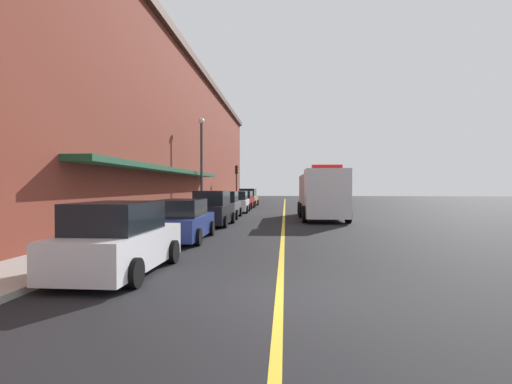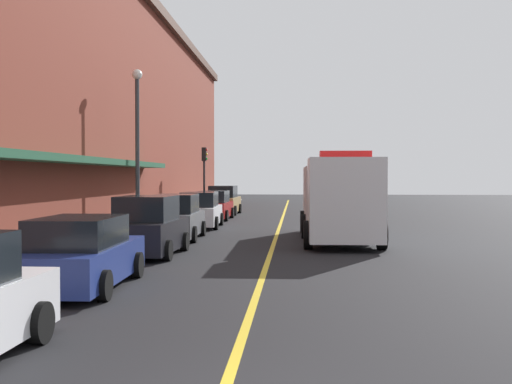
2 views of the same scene
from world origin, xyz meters
The scene contains 17 objects.
ground_plane centered at (0.00, 25.00, 0.00)m, with size 112.00×112.00×0.00m, color black.
sidewalk_left centered at (-6.20, 25.00, 0.07)m, with size 2.40×70.00×0.15m, color #9E9B93.
lane_center_stripe centered at (0.00, 25.00, 0.00)m, with size 0.16×70.00×0.01m, color gold.
brick_building_left centered at (-13.57, 23.99, 6.33)m, with size 13.51×64.00×12.65m.
parked_car_0 centered at (-3.93, 1.58, 0.82)m, with size 2.07×4.31×1.75m.
parked_car_1 centered at (-3.97, 7.54, 0.76)m, with size 2.13×4.76×1.62m.
parked_car_2 centered at (-3.86, 13.38, 0.88)m, with size 2.08×4.16×1.90m.
parked_car_3 centered at (-3.95, 18.54, 0.84)m, with size 2.03×4.44×1.81m.
parked_car_4 centered at (-3.90, 24.29, 0.82)m, with size 2.14×4.55×1.76m.
parked_car_5 centered at (-3.95, 29.97, 0.79)m, with size 2.00×4.58×1.69m.
parked_car_6 centered at (-4.01, 35.09, 0.88)m, with size 2.17×4.18×1.91m.
box_truck centered at (2.47, 18.52, 1.62)m, with size 2.92×8.82×3.39m.
parking_meter_0 centered at (-5.35, 10.31, 1.06)m, with size 0.14×0.18×1.33m.
parking_meter_1 centered at (-5.35, 29.37, 1.06)m, with size 0.14×0.18×1.33m.
parking_meter_2 centered at (-5.35, 25.98, 1.06)m, with size 0.14×0.18×1.33m.
street_lamp_left centered at (-5.95, 20.15, 4.40)m, with size 0.44×0.44×6.94m.
traffic_light_near centered at (-5.29, 35.05, 3.16)m, with size 0.38×0.36×4.30m.
Camera 1 is at (0.12, -7.58, 2.13)m, focal length 27.31 mm.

